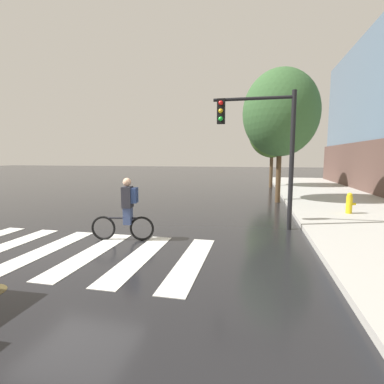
{
  "coord_description": "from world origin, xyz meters",
  "views": [
    {
      "loc": [
        4.05,
        -5.81,
        2.24
      ],
      "look_at": [
        2.11,
        2.96,
        1.14
      ],
      "focal_mm": 26.91,
      "sensor_mm": 36.0,
      "label": 1
    }
  ],
  "objects": [
    {
      "name": "street_tree_near",
      "position": [
        5.16,
        8.89,
        4.33
      ],
      "size": [
        3.6,
        3.6,
        6.41
      ],
      "color": "#4C3823",
      "rests_on": "ground"
    },
    {
      "name": "traffic_light_near",
      "position": [
        4.28,
        3.38,
        2.86
      ],
      "size": [
        2.47,
        0.28,
        4.2
      ],
      "color": "black",
      "rests_on": "ground"
    },
    {
      "name": "street_tree_mid",
      "position": [
        5.18,
        16.08,
        4.18
      ],
      "size": [
        3.48,
        3.48,
        6.19
      ],
      "color": "#4C3823",
      "rests_on": "ground"
    },
    {
      "name": "cyclist",
      "position": [
        0.71,
        1.19,
        0.84
      ],
      "size": [
        1.7,
        0.39,
        1.69
      ],
      "color": "black",
      "rests_on": "ground"
    },
    {
      "name": "fire_hydrant",
      "position": [
        7.49,
        5.74,
        0.53
      ],
      "size": [
        0.33,
        0.22,
        0.78
      ],
      "color": "gold",
      "rests_on": "sidewalk"
    },
    {
      "name": "ground_plane",
      "position": [
        0.0,
        0.0,
        0.0
      ],
      "size": [
        120.0,
        120.0,
        0.0
      ],
      "primitive_type": "plane",
      "color": "black"
    },
    {
      "name": "crosswalk_stripes",
      "position": [
        -0.24,
        0.0,
        0.01
      ],
      "size": [
        6.53,
        3.29,
        0.01
      ],
      "color": "silver",
      "rests_on": "ground"
    }
  ]
}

